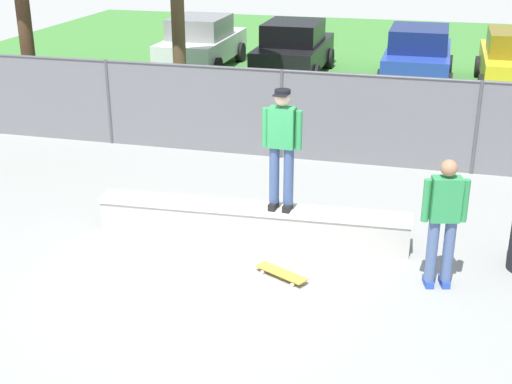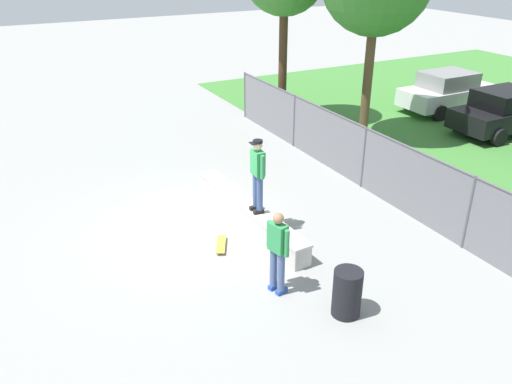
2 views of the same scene
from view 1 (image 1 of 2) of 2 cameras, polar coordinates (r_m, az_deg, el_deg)
The scene contains 10 objects.
ground_plane at distance 9.93m, azimuth -4.87°, elevation -6.94°, with size 80.00×80.00×0.00m, color gray.
grass_strip at distance 24.46m, azimuth 7.45°, elevation 10.45°, with size 27.19×20.00×0.02m, color #3D7A33.
concrete_ledge at distance 10.89m, azimuth -0.34°, elevation -2.48°, with size 4.85×0.73×0.56m.
skateboarder at distance 10.33m, azimuth 2.10°, elevation 3.91°, with size 0.60×0.31×1.84m.
skateboard at distance 9.87m, azimuth 2.05°, elevation -6.55°, with size 0.80×0.55×0.09m.
chainlink_fence at distance 14.34m, azimuth 2.06°, elevation 6.60°, with size 15.26×0.07×1.84m.
car_white at distance 23.01m, azimuth -4.43°, elevation 11.95°, with size 2.02×4.20×1.66m.
car_black at distance 21.92m, azimuth 3.06°, elevation 11.49°, with size 2.02×4.20×1.66m.
car_blue at distance 21.37m, azimuth 12.93°, elevation 10.71°, with size 2.02×4.20×1.66m.
bystander at distance 9.57m, azimuth 14.91°, elevation -2.06°, with size 0.58×0.35×1.82m.
Camera 1 is at (3.00, -8.17, 4.77)m, focal length 49.55 mm.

